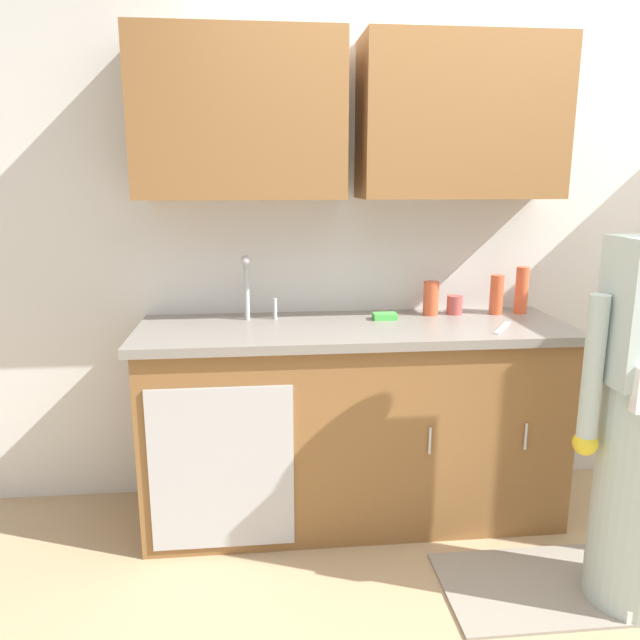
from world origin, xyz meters
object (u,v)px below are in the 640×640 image
at_px(bottle_water_tall, 431,298).
at_px(sponge, 385,316).
at_px(knife_on_counter, 502,328).
at_px(sink, 256,330).
at_px(bottle_soap, 522,290).
at_px(bottle_cleaner_spray, 497,295).
at_px(cup_by_sink, 455,305).

height_order(bottle_water_tall, sponge, bottle_water_tall).
bearing_deg(knife_on_counter, sink, 116.31).
height_order(bottle_soap, knife_on_counter, bottle_soap).
bearing_deg(knife_on_counter, bottle_cleaner_spray, 18.02).
height_order(bottle_soap, bottle_water_tall, bottle_soap).
height_order(knife_on_counter, sponge, sponge).
distance_m(bottle_soap, knife_on_counter, 0.38).
relative_size(sink, sponge, 4.55).
distance_m(bottle_cleaner_spray, cup_by_sink, 0.21).
bearing_deg(sink, bottle_soap, 6.59).
height_order(bottle_soap, bottle_cleaner_spray, bottle_soap).
distance_m(bottle_water_tall, sponge, 0.26).
relative_size(sink, bottle_water_tall, 3.04).
distance_m(sink, bottle_water_tall, 0.87).
bearing_deg(knife_on_counter, bottle_water_tall, 72.23).
bearing_deg(sponge, cup_by_sink, 12.40).
xyz_separation_m(sink, bottle_cleaner_spray, (1.17, 0.14, 0.11)).
height_order(cup_by_sink, sponge, cup_by_sink).
bearing_deg(sink, bottle_water_tall, 10.53).
relative_size(cup_by_sink, knife_on_counter, 0.38).
distance_m(bottle_soap, cup_by_sink, 0.34).
relative_size(bottle_soap, sponge, 2.10).
xyz_separation_m(knife_on_counter, sponge, (-0.48, 0.23, 0.01)).
xyz_separation_m(bottle_soap, cup_by_sink, (-0.33, 0.01, -0.07)).
relative_size(bottle_cleaner_spray, cup_by_sink, 2.12).
bearing_deg(sponge, knife_on_counter, -25.66).
height_order(bottle_soap, sponge, bottle_soap).
bearing_deg(knife_on_counter, cup_by_sink, 54.84).
xyz_separation_m(bottle_soap, bottle_water_tall, (-0.45, 0.01, -0.03)).
distance_m(sink, sponge, 0.61).
height_order(bottle_water_tall, bottle_cleaner_spray, bottle_cleaner_spray).
xyz_separation_m(sink, cup_by_sink, (0.97, 0.16, 0.06)).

